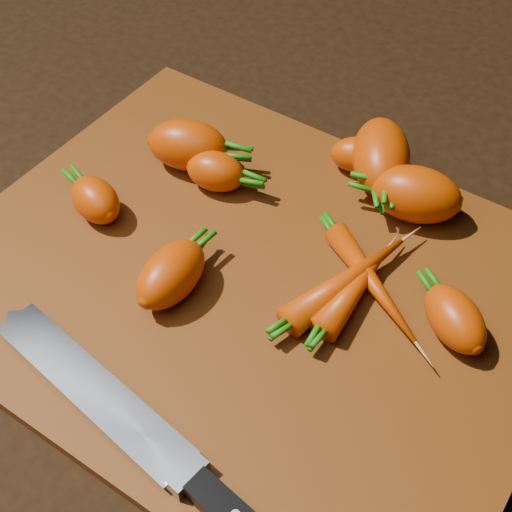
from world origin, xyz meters
The scene contains 14 objects.
ground centered at (0.00, 0.00, -0.01)m, with size 2.00×2.00×0.01m, color black.
cutting_board centered at (0.00, 0.00, 0.01)m, with size 0.50×0.40×0.01m, color brown.
carrot_0 centered at (-0.13, 0.08, 0.04)m, with size 0.08×0.05×0.05m, color #D23D00.
carrot_1 centered at (-0.15, -0.02, 0.03)m, with size 0.06×0.04×0.04m, color #D23D00.
carrot_2 centered at (0.03, 0.17, 0.04)m, with size 0.09×0.05×0.05m, color #D23D00.
carrot_3 centered at (-0.04, -0.05, 0.03)m, with size 0.07×0.04×0.04m, color #D23D00.
carrot_4 centered at (0.08, 0.14, 0.04)m, with size 0.08×0.05×0.05m, color #D23D00.
carrot_5 centered at (0.01, 0.17, 0.03)m, with size 0.05×0.03×0.03m, color #D23D00.
carrot_6 centered at (0.16, 0.04, 0.03)m, with size 0.06×0.04×0.04m, color #D23D00.
carrot_7 centered at (0.07, 0.03, 0.03)m, with size 0.13×0.03×0.03m, color #D23D00.
carrot_8 centered at (0.09, 0.04, 0.02)m, with size 0.13×0.02×0.02m, color #D23D00.
carrot_9 centered at (0.08, 0.03, 0.02)m, with size 0.10×0.03×0.03m, color #D23D00.
carrot_10 centered at (-0.09, 0.07, 0.03)m, with size 0.06×0.04×0.04m, color #D23D00.
knife centered at (-0.01, -0.16, 0.02)m, with size 0.31×0.07×0.02m.
Camera 1 is at (0.22, -0.31, 0.47)m, focal length 50.00 mm.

